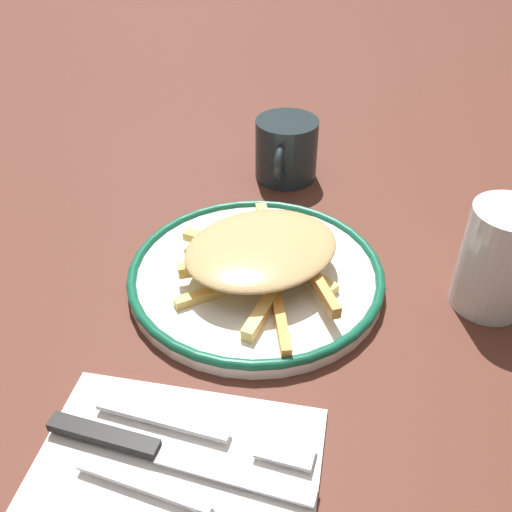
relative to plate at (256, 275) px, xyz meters
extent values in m
plane|color=#4F281E|center=(0.00, 0.00, -0.01)|extent=(2.60, 2.60, 0.00)
cylinder|color=white|center=(0.00, 0.00, 0.00)|extent=(0.26, 0.26, 0.01)
torus|color=#115339|center=(0.00, 0.00, 0.00)|extent=(0.26, 0.26, 0.01)
cube|color=#F1B765|center=(-0.03, -0.01, 0.01)|extent=(0.09, 0.05, 0.01)
cube|color=orange|center=(-0.02, 0.00, 0.01)|extent=(0.04, 0.07, 0.01)
cube|color=#C48643|center=(0.03, 0.07, 0.02)|extent=(0.08, 0.05, 0.01)
cube|color=#E0B954|center=(-0.05, 0.00, 0.02)|extent=(0.08, 0.04, 0.01)
cube|color=#E6B14B|center=(0.00, 0.00, 0.02)|extent=(0.05, 0.06, 0.01)
cube|color=#C18A34|center=(-0.01, 0.01, 0.02)|extent=(0.08, 0.04, 0.01)
cube|color=gold|center=(-0.01, -0.02, 0.01)|extent=(0.02, 0.07, 0.01)
cube|color=gold|center=(0.07, 0.04, 0.01)|extent=(0.08, 0.03, 0.01)
cube|color=#EBB259|center=(-0.04, 0.01, 0.01)|extent=(0.03, 0.07, 0.01)
cube|color=#E2AB4D|center=(0.00, 0.00, 0.01)|extent=(0.06, 0.02, 0.01)
cube|color=gold|center=(-0.03, 0.00, 0.01)|extent=(0.03, 0.07, 0.01)
cube|color=gold|center=(-0.01, 0.01, 0.02)|extent=(0.06, 0.03, 0.01)
cube|color=gold|center=(-0.02, 0.00, 0.01)|extent=(0.05, 0.07, 0.01)
cube|color=#E2BD4F|center=(-0.02, -0.04, 0.02)|extent=(0.03, 0.09, 0.01)
cube|color=#E0C464|center=(-0.01, 0.05, 0.01)|extent=(0.06, 0.07, 0.01)
cube|color=#F0C167|center=(0.06, 0.02, 0.01)|extent=(0.07, 0.02, 0.01)
cube|color=#F6BF5A|center=(0.05, -0.03, 0.01)|extent=(0.05, 0.06, 0.01)
cube|color=#E0B64E|center=(0.02, -0.03, 0.02)|extent=(0.05, 0.08, 0.01)
ellipsoid|color=tan|center=(0.00, 0.01, 0.03)|extent=(0.20, 0.20, 0.02)
cube|color=#2D5A1C|center=(-0.05, 0.01, 0.04)|extent=(0.00, 0.00, 0.00)
cube|color=#3A6C32|center=(0.02, 0.02, 0.04)|extent=(0.00, 0.00, 0.00)
cube|color=#325836|center=(-0.02, -0.02, 0.04)|extent=(0.00, 0.00, 0.00)
cube|color=#246E37|center=(-0.02, 0.05, 0.04)|extent=(0.00, 0.00, 0.00)
cube|color=silver|center=(0.22, -0.01, -0.01)|extent=(0.14, 0.22, 0.01)
cube|color=silver|center=(0.19, -0.03, 0.00)|extent=(0.02, 0.11, 0.01)
cube|color=silver|center=(0.20, 0.07, 0.00)|extent=(0.03, 0.05, 0.00)
cube|color=black|center=(0.21, -0.07, 0.00)|extent=(0.02, 0.09, 0.01)
cube|color=silver|center=(0.22, 0.03, 0.00)|extent=(0.03, 0.12, 0.00)
cube|color=silver|center=(0.24, -0.03, 0.00)|extent=(0.02, 0.10, 0.00)
cylinder|color=silver|center=(-0.02, 0.23, 0.04)|extent=(0.07, 0.07, 0.11)
cylinder|color=#1C272B|center=(-0.22, -0.01, 0.03)|extent=(0.08, 0.08, 0.08)
torus|color=#1C272B|center=(-0.18, -0.01, 0.03)|extent=(0.04, 0.01, 0.04)
camera|label=1|loc=(0.44, 0.10, 0.38)|focal=40.60mm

